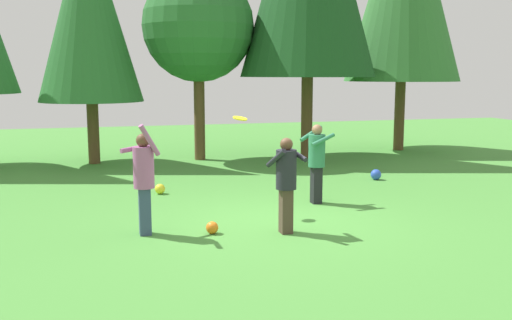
{
  "coord_description": "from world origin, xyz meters",
  "views": [
    {
      "loc": [
        -3.06,
        -9.44,
        2.62
      ],
      "look_at": [
        -0.24,
        0.59,
        1.05
      ],
      "focal_mm": 40.17,
      "sensor_mm": 36.0,
      "label": 1
    }
  ],
  "objects_px": {
    "tree_left": "(88,9)",
    "person_bystander": "(286,177)",
    "ball_yellow": "(160,189)",
    "person_thrower": "(144,175)",
    "tree_center": "(198,27)",
    "frisbee": "(240,118)",
    "ball_blue": "(376,175)",
    "person_catcher": "(317,157)",
    "ball_orange": "(212,228)"
  },
  "relations": [
    {
      "from": "tree_left",
      "to": "person_bystander",
      "type": "bearing_deg",
      "value": -70.52
    },
    {
      "from": "ball_yellow",
      "to": "person_bystander",
      "type": "bearing_deg",
      "value": -65.7
    },
    {
      "from": "person_bystander",
      "to": "person_thrower",
      "type": "bearing_deg",
      "value": 61.0
    },
    {
      "from": "ball_yellow",
      "to": "tree_center",
      "type": "xyz_separation_m",
      "value": [
        1.77,
        4.85,
        3.9
      ]
    },
    {
      "from": "person_thrower",
      "to": "frisbee",
      "type": "bearing_deg",
      "value": 0.0
    },
    {
      "from": "frisbee",
      "to": "ball_blue",
      "type": "xyz_separation_m",
      "value": [
        4.12,
        2.5,
        -1.68
      ]
    },
    {
      "from": "person_bystander",
      "to": "frisbee",
      "type": "distance_m",
      "value": 1.75
    },
    {
      "from": "ball_blue",
      "to": "tree_left",
      "type": "bearing_deg",
      "value": 145.42
    },
    {
      "from": "ball_blue",
      "to": "tree_center",
      "type": "bearing_deg",
      "value": 128.25
    },
    {
      "from": "person_bystander",
      "to": "ball_blue",
      "type": "bearing_deg",
      "value": -58.78
    },
    {
      "from": "person_catcher",
      "to": "person_bystander",
      "type": "height_order",
      "value": "person_catcher"
    },
    {
      "from": "frisbee",
      "to": "tree_left",
      "type": "xyz_separation_m",
      "value": [
        -2.64,
        7.16,
        2.65
      ]
    },
    {
      "from": "frisbee",
      "to": "ball_yellow",
      "type": "distance_m",
      "value": 3.08
    },
    {
      "from": "person_catcher",
      "to": "tree_center",
      "type": "xyz_separation_m",
      "value": [
        -1.21,
        6.62,
        3.06
      ]
    },
    {
      "from": "person_bystander",
      "to": "ball_orange",
      "type": "bearing_deg",
      "value": 61.43
    },
    {
      "from": "ball_orange",
      "to": "ball_blue",
      "type": "relative_size",
      "value": 0.78
    },
    {
      "from": "ball_yellow",
      "to": "tree_center",
      "type": "relative_size",
      "value": 0.04
    },
    {
      "from": "tree_center",
      "to": "tree_left",
      "type": "height_order",
      "value": "tree_left"
    },
    {
      "from": "ball_yellow",
      "to": "ball_blue",
      "type": "xyz_separation_m",
      "value": [
        5.39,
        0.26,
        0.02
      ]
    },
    {
      "from": "person_bystander",
      "to": "tree_center",
      "type": "relative_size",
      "value": 0.28
    },
    {
      "from": "person_catcher",
      "to": "tree_center",
      "type": "distance_m",
      "value": 7.4
    },
    {
      "from": "frisbee",
      "to": "ball_orange",
      "type": "xyz_separation_m",
      "value": [
        -0.78,
        -1.19,
        -1.71
      ]
    },
    {
      "from": "tree_center",
      "to": "tree_left",
      "type": "bearing_deg",
      "value": 178.71
    },
    {
      "from": "frisbee",
      "to": "ball_blue",
      "type": "distance_m",
      "value": 5.11
    },
    {
      "from": "person_bystander",
      "to": "frisbee",
      "type": "relative_size",
      "value": 4.2
    },
    {
      "from": "tree_center",
      "to": "person_bystander",
      "type": "bearing_deg",
      "value": -90.63
    },
    {
      "from": "frisbee",
      "to": "tree_center",
      "type": "relative_size",
      "value": 0.07
    },
    {
      "from": "person_bystander",
      "to": "ball_yellow",
      "type": "xyz_separation_m",
      "value": [
        -1.67,
        3.7,
        -0.83
      ]
    },
    {
      "from": "person_catcher",
      "to": "frisbee",
      "type": "relative_size",
      "value": 4.26
    },
    {
      "from": "person_thrower",
      "to": "tree_left",
      "type": "xyz_separation_m",
      "value": [
        -0.79,
        8.09,
        3.46
      ]
    },
    {
      "from": "frisbee",
      "to": "ball_yellow",
      "type": "xyz_separation_m",
      "value": [
        -1.26,
        2.24,
        -1.7
      ]
    },
    {
      "from": "person_thrower",
      "to": "ball_blue",
      "type": "height_order",
      "value": "person_thrower"
    },
    {
      "from": "ball_blue",
      "to": "tree_center",
      "type": "xyz_separation_m",
      "value": [
        -3.62,
        4.59,
        3.89
      ]
    },
    {
      "from": "tree_center",
      "to": "ball_orange",
      "type": "bearing_deg",
      "value": -98.83
    },
    {
      "from": "person_thrower",
      "to": "tree_center",
      "type": "xyz_separation_m",
      "value": [
        2.35,
        8.02,
        3.02
      ]
    },
    {
      "from": "person_thrower",
      "to": "tree_left",
      "type": "distance_m",
      "value": 8.83
    },
    {
      "from": "tree_left",
      "to": "person_catcher",
      "type": "bearing_deg",
      "value": -56.95
    },
    {
      "from": "ball_blue",
      "to": "person_catcher",
      "type": "bearing_deg",
      "value": -139.86
    },
    {
      "from": "person_thrower",
      "to": "person_catcher",
      "type": "distance_m",
      "value": 3.83
    },
    {
      "from": "ball_orange",
      "to": "tree_left",
      "type": "bearing_deg",
      "value": 102.55
    },
    {
      "from": "tree_left",
      "to": "person_thrower",
      "type": "bearing_deg",
      "value": -84.41
    },
    {
      "from": "person_thrower",
      "to": "frisbee",
      "type": "distance_m",
      "value": 2.22
    },
    {
      "from": "ball_orange",
      "to": "person_bystander",
      "type": "bearing_deg",
      "value": -12.93
    },
    {
      "from": "ball_yellow",
      "to": "person_thrower",
      "type": "bearing_deg",
      "value": -100.52
    },
    {
      "from": "person_thrower",
      "to": "tree_center",
      "type": "relative_size",
      "value": 0.32
    },
    {
      "from": "frisbee",
      "to": "ball_yellow",
      "type": "height_order",
      "value": "frisbee"
    },
    {
      "from": "person_catcher",
      "to": "ball_orange",
      "type": "bearing_deg",
      "value": 18.34
    },
    {
      "from": "ball_blue",
      "to": "tree_center",
      "type": "height_order",
      "value": "tree_center"
    },
    {
      "from": "frisbee",
      "to": "tree_center",
      "type": "height_order",
      "value": "tree_center"
    },
    {
      "from": "tree_center",
      "to": "tree_left",
      "type": "distance_m",
      "value": 3.18
    }
  ]
}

